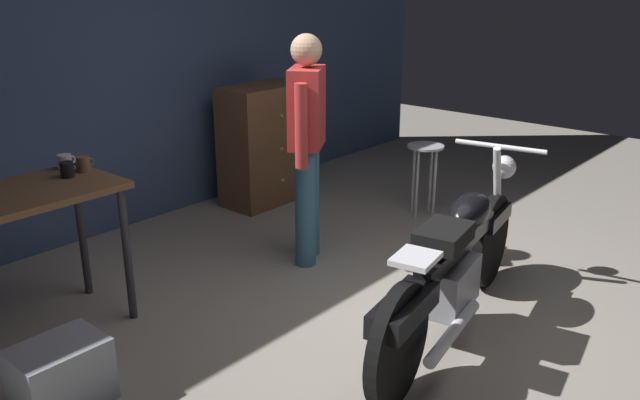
{
  "coord_description": "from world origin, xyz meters",
  "views": [
    {
      "loc": [
        -3.04,
        -1.95,
        2.06
      ],
      "look_at": [
        0.03,
        0.7,
        0.65
      ],
      "focal_mm": 36.84,
      "sensor_mm": 36.0,
      "label": 1
    }
  ],
  "objects_px": {
    "motorcycle": "(455,263)",
    "storage_bin": "(61,375)",
    "shop_stool": "(425,161)",
    "mug_brown_stoneware": "(84,164)",
    "mug_black_matte": "(67,169)",
    "mug_white_ceramic": "(65,162)",
    "person_standing": "(307,140)",
    "wooden_dresser": "(264,145)"
  },
  "relations": [
    {
      "from": "shop_stool",
      "to": "storage_bin",
      "type": "xyz_separation_m",
      "value": [
        -3.52,
        -0.12,
        -0.33
      ]
    },
    {
      "from": "mug_black_matte",
      "to": "motorcycle",
      "type": "bearing_deg",
      "value": -55.54
    },
    {
      "from": "mug_brown_stoneware",
      "to": "mug_white_ceramic",
      "type": "distance_m",
      "value": 0.15
    },
    {
      "from": "motorcycle",
      "to": "shop_stool",
      "type": "bearing_deg",
      "value": 26.81
    },
    {
      "from": "motorcycle",
      "to": "shop_stool",
      "type": "height_order",
      "value": "motorcycle"
    },
    {
      "from": "mug_black_matte",
      "to": "mug_brown_stoneware",
      "type": "bearing_deg",
      "value": 13.19
    },
    {
      "from": "mug_brown_stoneware",
      "to": "storage_bin",
      "type": "bearing_deg",
      "value": -130.74
    },
    {
      "from": "person_standing",
      "to": "wooden_dresser",
      "type": "relative_size",
      "value": 1.52
    },
    {
      "from": "mug_black_matte",
      "to": "mug_white_ceramic",
      "type": "bearing_deg",
      "value": 65.05
    },
    {
      "from": "mug_black_matte",
      "to": "wooden_dresser",
      "type": "bearing_deg",
      "value": 15.98
    },
    {
      "from": "wooden_dresser",
      "to": "mug_brown_stoneware",
      "type": "distance_m",
      "value": 2.28
    },
    {
      "from": "person_standing",
      "to": "shop_stool",
      "type": "distance_m",
      "value": 1.46
    },
    {
      "from": "mug_black_matte",
      "to": "shop_stool",
      "type": "bearing_deg",
      "value": -13.08
    },
    {
      "from": "storage_bin",
      "to": "motorcycle",
      "type": "bearing_deg",
      "value": -30.28
    },
    {
      "from": "mug_black_matte",
      "to": "mug_brown_stoneware",
      "type": "distance_m",
      "value": 0.13
    },
    {
      "from": "wooden_dresser",
      "to": "person_standing",
      "type": "bearing_deg",
      "value": -121.57
    },
    {
      "from": "wooden_dresser",
      "to": "storage_bin",
      "type": "bearing_deg",
      "value": -153.15
    },
    {
      "from": "storage_bin",
      "to": "mug_white_ceramic",
      "type": "relative_size",
      "value": 3.74
    },
    {
      "from": "person_standing",
      "to": "motorcycle",
      "type": "bearing_deg",
      "value": 47.42
    },
    {
      "from": "mug_black_matte",
      "to": "mug_white_ceramic",
      "type": "relative_size",
      "value": 0.95
    },
    {
      "from": "motorcycle",
      "to": "storage_bin",
      "type": "xyz_separation_m",
      "value": [
        -1.9,
        1.11,
        -0.28
      ]
    },
    {
      "from": "mug_black_matte",
      "to": "mug_white_ceramic",
      "type": "xyz_separation_m",
      "value": [
        0.08,
        0.17,
        -0.0
      ]
    },
    {
      "from": "mug_white_ceramic",
      "to": "shop_stool",
      "type": "bearing_deg",
      "value": -16.7
    },
    {
      "from": "person_standing",
      "to": "mug_black_matte",
      "type": "distance_m",
      "value": 1.63
    },
    {
      "from": "motorcycle",
      "to": "mug_black_matte",
      "type": "height_order",
      "value": "motorcycle"
    },
    {
      "from": "wooden_dresser",
      "to": "mug_black_matte",
      "type": "xyz_separation_m",
      "value": [
        -2.27,
        -0.65,
        0.4
      ]
    },
    {
      "from": "wooden_dresser",
      "to": "mug_brown_stoneware",
      "type": "height_order",
      "value": "wooden_dresser"
    },
    {
      "from": "motorcycle",
      "to": "person_standing",
      "type": "xyz_separation_m",
      "value": [
        0.23,
        1.37,
        0.48
      ]
    },
    {
      "from": "wooden_dresser",
      "to": "mug_black_matte",
      "type": "distance_m",
      "value": 2.4
    },
    {
      "from": "mug_brown_stoneware",
      "to": "wooden_dresser",
      "type": "bearing_deg",
      "value": 16.14
    },
    {
      "from": "mug_brown_stoneware",
      "to": "mug_white_ceramic",
      "type": "height_order",
      "value": "mug_brown_stoneware"
    },
    {
      "from": "shop_stool",
      "to": "mug_black_matte",
      "type": "height_order",
      "value": "mug_black_matte"
    },
    {
      "from": "shop_stool",
      "to": "mug_brown_stoneware",
      "type": "height_order",
      "value": "mug_brown_stoneware"
    },
    {
      "from": "mug_white_ceramic",
      "to": "person_standing",
      "type": "bearing_deg",
      "value": -26.13
    },
    {
      "from": "shop_stool",
      "to": "mug_brown_stoneware",
      "type": "distance_m",
      "value": 2.93
    },
    {
      "from": "mug_brown_stoneware",
      "to": "person_standing",
      "type": "bearing_deg",
      "value": -21.92
    },
    {
      "from": "motorcycle",
      "to": "mug_white_ceramic",
      "type": "bearing_deg",
      "value": 110.27
    },
    {
      "from": "shop_stool",
      "to": "storage_bin",
      "type": "height_order",
      "value": "shop_stool"
    },
    {
      "from": "motorcycle",
      "to": "shop_stool",
      "type": "distance_m",
      "value": 2.03
    },
    {
      "from": "shop_stool",
      "to": "mug_black_matte",
      "type": "relative_size",
      "value": 5.74
    },
    {
      "from": "mug_brown_stoneware",
      "to": "mug_white_ceramic",
      "type": "bearing_deg",
      "value": 106.12
    },
    {
      "from": "wooden_dresser",
      "to": "motorcycle",
      "type": "bearing_deg",
      "value": -110.67
    }
  ]
}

